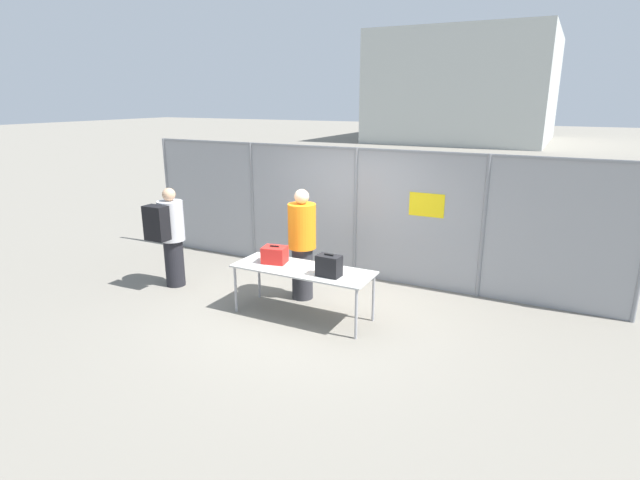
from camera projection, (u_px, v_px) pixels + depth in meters
ground_plane at (308, 311)px, 7.79m from camera, size 120.00×120.00×0.00m
fence_section at (356, 211)px, 9.02m from camera, size 9.04×0.07×2.37m
inspection_table at (303, 272)px, 7.41m from camera, size 2.13×0.77×0.77m
suitcase_red at (275, 255)px, 7.62m from camera, size 0.40×0.34×0.28m
suitcase_black at (329, 266)px, 7.04m from camera, size 0.35×0.23×0.33m
traveler_hooded at (169, 234)px, 8.55m from camera, size 0.43×0.67×1.74m
security_worker_near at (302, 243)px, 8.05m from camera, size 0.45×0.45×1.83m
utility_trailer at (423, 228)px, 11.17m from camera, size 4.24×2.09×0.66m
distant_hangar at (468, 88)px, 38.39m from camera, size 12.29×13.70×7.79m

